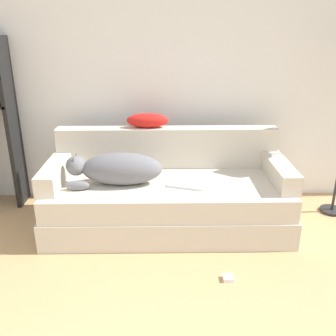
{
  "coord_description": "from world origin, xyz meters",
  "views": [
    {
      "loc": [
        0.12,
        -0.44,
        1.6
      ],
      "look_at": [
        0.16,
        2.25,
        0.56
      ],
      "focal_mm": 40.0,
      "sensor_mm": 36.0,
      "label": 1
    }
  ],
  "objects_px": {
    "dog": "(117,169)",
    "laptop": "(187,183)",
    "power_adapter": "(228,278)",
    "couch": "(168,204)",
    "throw_pillow": "(148,120)"
  },
  "relations": [
    {
      "from": "dog",
      "to": "laptop",
      "type": "relative_size",
      "value": 2.27
    },
    {
      "from": "couch",
      "to": "dog",
      "type": "relative_size",
      "value": 2.6
    },
    {
      "from": "laptop",
      "to": "throw_pillow",
      "type": "distance_m",
      "value": 0.67
    },
    {
      "from": "couch",
      "to": "power_adapter",
      "type": "distance_m",
      "value": 0.85
    },
    {
      "from": "laptop",
      "to": "throw_pillow",
      "type": "xyz_separation_m",
      "value": [
        -0.32,
        0.43,
        0.4
      ]
    },
    {
      "from": "laptop",
      "to": "throw_pillow",
      "type": "relative_size",
      "value": 0.92
    },
    {
      "from": "power_adapter",
      "to": "couch",
      "type": "bearing_deg",
      "value": 118.13
    },
    {
      "from": "dog",
      "to": "power_adapter",
      "type": "distance_m",
      "value": 1.16
    },
    {
      "from": "couch",
      "to": "dog",
      "type": "height_order",
      "value": "dog"
    },
    {
      "from": "laptop",
      "to": "power_adapter",
      "type": "relative_size",
      "value": 4.81
    },
    {
      "from": "dog",
      "to": "throw_pillow",
      "type": "height_order",
      "value": "throw_pillow"
    },
    {
      "from": "laptop",
      "to": "power_adapter",
      "type": "distance_m",
      "value": 0.81
    },
    {
      "from": "dog",
      "to": "throw_pillow",
      "type": "relative_size",
      "value": 2.09
    },
    {
      "from": "couch",
      "to": "dog",
      "type": "distance_m",
      "value": 0.52
    },
    {
      "from": "couch",
      "to": "throw_pillow",
      "type": "distance_m",
      "value": 0.74
    }
  ]
}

